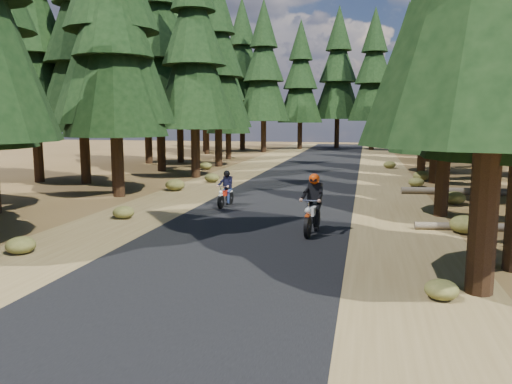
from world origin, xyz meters
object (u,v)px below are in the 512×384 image
log_far (488,227)px  rider_lead (313,214)px  rider_follow (226,195)px  log_near (467,191)px

log_far → rider_lead: 5.47m
rider_lead → rider_follow: size_ratio=1.27×
log_far → rider_lead: size_ratio=2.13×
rider_follow → rider_lead: bearing=139.9°
log_far → log_near: bearing=77.2°
rider_lead → log_near: bearing=-117.4°
log_far → rider_lead: bearing=-170.6°
log_near → rider_lead: (-6.05, -9.23, 0.44)m
rider_lead → rider_follow: rider_lead is taller
rider_follow → log_near: bearing=-146.0°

